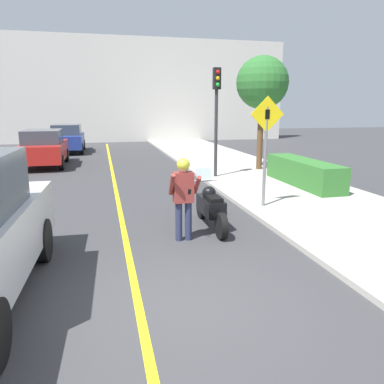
{
  "coord_description": "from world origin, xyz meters",
  "views": [
    {
      "loc": [
        -0.98,
        -4.59,
        2.68
      ],
      "look_at": [
        0.96,
        3.43,
        0.8
      ],
      "focal_mm": 35.0,
      "sensor_mm": 36.0,
      "label": 1
    }
  ],
  "objects_px": {
    "street_tree": "(262,83)",
    "parked_car_blue": "(68,138)",
    "crossing_sign": "(266,141)",
    "parked_car_red": "(44,148)",
    "motorcycle": "(211,207)",
    "traffic_light": "(217,102)",
    "person_biker": "(184,191)"
  },
  "relations": [
    {
      "from": "crossing_sign",
      "to": "traffic_light",
      "type": "height_order",
      "value": "traffic_light"
    },
    {
      "from": "motorcycle",
      "to": "street_tree",
      "type": "bearing_deg",
      "value": 58.72
    },
    {
      "from": "traffic_light",
      "to": "parked_car_blue",
      "type": "xyz_separation_m",
      "value": [
        -6.14,
        10.4,
        -1.99
      ]
    },
    {
      "from": "traffic_light",
      "to": "motorcycle",
      "type": "bearing_deg",
      "value": -108.2
    },
    {
      "from": "motorcycle",
      "to": "traffic_light",
      "type": "distance_m",
      "value": 6.35
    },
    {
      "from": "person_biker",
      "to": "parked_car_blue",
      "type": "xyz_separation_m",
      "value": [
        -3.53,
        16.68,
        -0.18
      ]
    },
    {
      "from": "street_tree",
      "to": "parked_car_blue",
      "type": "bearing_deg",
      "value": 132.71
    },
    {
      "from": "motorcycle",
      "to": "person_biker",
      "type": "relative_size",
      "value": 1.26
    },
    {
      "from": "crossing_sign",
      "to": "parked_car_red",
      "type": "xyz_separation_m",
      "value": [
        -6.7,
        9.35,
        -0.97
      ]
    },
    {
      "from": "motorcycle",
      "to": "crossing_sign",
      "type": "height_order",
      "value": "crossing_sign"
    },
    {
      "from": "motorcycle",
      "to": "parked_car_blue",
      "type": "distance_m",
      "value": 16.57
    },
    {
      "from": "crossing_sign",
      "to": "parked_car_blue",
      "type": "relative_size",
      "value": 0.68
    },
    {
      "from": "person_biker",
      "to": "street_tree",
      "type": "bearing_deg",
      "value": 56.78
    },
    {
      "from": "motorcycle",
      "to": "parked_car_blue",
      "type": "height_order",
      "value": "parked_car_blue"
    },
    {
      "from": "person_biker",
      "to": "motorcycle",
      "type": "bearing_deg",
      "value": 41.6
    },
    {
      "from": "traffic_light",
      "to": "street_tree",
      "type": "distance_m",
      "value": 2.73
    },
    {
      "from": "street_tree",
      "to": "parked_car_blue",
      "type": "distance_m",
      "value": 12.77
    },
    {
      "from": "street_tree",
      "to": "parked_car_blue",
      "type": "height_order",
      "value": "street_tree"
    },
    {
      "from": "parked_car_blue",
      "to": "person_biker",
      "type": "bearing_deg",
      "value": -78.05
    },
    {
      "from": "crossing_sign",
      "to": "street_tree",
      "type": "bearing_deg",
      "value": 67.59
    },
    {
      "from": "street_tree",
      "to": "crossing_sign",
      "type": "bearing_deg",
      "value": -112.41
    },
    {
      "from": "motorcycle",
      "to": "parked_car_blue",
      "type": "relative_size",
      "value": 0.51
    },
    {
      "from": "motorcycle",
      "to": "traffic_light",
      "type": "height_order",
      "value": "traffic_light"
    },
    {
      "from": "person_biker",
      "to": "traffic_light",
      "type": "xyz_separation_m",
      "value": [
        2.61,
        6.29,
        1.81
      ]
    },
    {
      "from": "motorcycle",
      "to": "parked_car_red",
      "type": "bearing_deg",
      "value": 115.1
    },
    {
      "from": "street_tree",
      "to": "parked_car_blue",
      "type": "relative_size",
      "value": 1.1
    },
    {
      "from": "crossing_sign",
      "to": "traffic_light",
      "type": "xyz_separation_m",
      "value": [
        0.04,
        4.48,
        1.03
      ]
    },
    {
      "from": "traffic_light",
      "to": "parked_car_red",
      "type": "xyz_separation_m",
      "value": [
        -6.75,
        4.87,
        -1.99
      ]
    },
    {
      "from": "crossing_sign",
      "to": "parked_car_red",
      "type": "height_order",
      "value": "crossing_sign"
    },
    {
      "from": "crossing_sign",
      "to": "parked_car_blue",
      "type": "xyz_separation_m",
      "value": [
        -6.1,
        14.87,
        -0.97
      ]
    },
    {
      "from": "street_tree",
      "to": "parked_car_blue",
      "type": "xyz_separation_m",
      "value": [
        -8.46,
        9.16,
        -2.76
      ]
    },
    {
      "from": "parked_car_red",
      "to": "parked_car_blue",
      "type": "xyz_separation_m",
      "value": [
        0.6,
        5.52,
        0.0
      ]
    }
  ]
}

